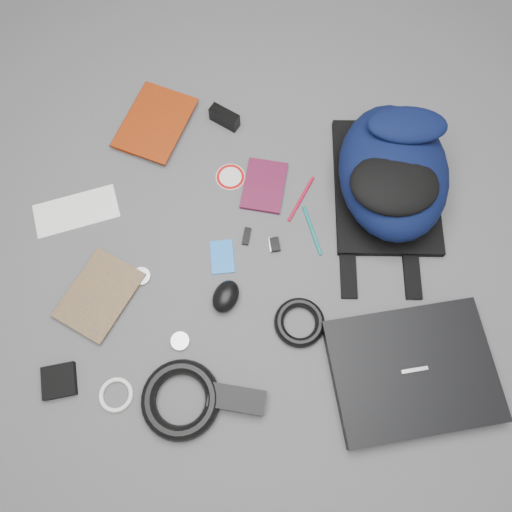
# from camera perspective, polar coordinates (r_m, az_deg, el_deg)

# --- Properties ---
(ground) EXTENTS (4.00, 4.00, 0.00)m
(ground) POSITION_cam_1_polar(r_m,az_deg,el_deg) (1.38, 0.00, -0.28)
(ground) COLOR #4F4F51
(ground) RESTS_ON ground
(backpack) EXTENTS (0.37, 0.50, 0.19)m
(backpack) POSITION_cam_1_polar(r_m,az_deg,el_deg) (1.44, 15.41, 9.31)
(backpack) COLOR black
(backpack) RESTS_ON ground
(laptop) EXTENTS (0.48, 0.42, 0.04)m
(laptop) POSITION_cam_1_polar(r_m,az_deg,el_deg) (1.35, 17.42, -12.41)
(laptop) COLOR black
(laptop) RESTS_ON ground
(textbook_red) EXTENTS (0.24, 0.28, 0.03)m
(textbook_red) POSITION_cam_1_polar(r_m,az_deg,el_deg) (1.63, -14.43, 15.48)
(textbook_red) COLOR maroon
(textbook_red) RESTS_ON ground
(comic_book) EXTENTS (0.23, 0.26, 0.02)m
(comic_book) POSITION_cam_1_polar(r_m,az_deg,el_deg) (1.44, -19.96, -2.71)
(comic_book) COLOR #C3950D
(comic_book) RESTS_ON ground
(envelope) EXTENTS (0.26, 0.20, 0.00)m
(envelope) POSITION_cam_1_polar(r_m,az_deg,el_deg) (1.52, -19.85, 4.84)
(envelope) COLOR white
(envelope) RESTS_ON ground
(dvd_case) EXTENTS (0.12, 0.17, 0.01)m
(dvd_case) POSITION_cam_1_polar(r_m,az_deg,el_deg) (1.47, 0.96, 8.05)
(dvd_case) COLOR #440D24
(dvd_case) RESTS_ON ground
(compact_camera) EXTENTS (0.10, 0.07, 0.05)m
(compact_camera) POSITION_cam_1_polar(r_m,az_deg,el_deg) (1.57, -3.62, 15.51)
(compact_camera) COLOR black
(compact_camera) RESTS_ON ground
(sticker_disc) EXTENTS (0.10, 0.10, 0.00)m
(sticker_disc) POSITION_cam_1_polar(r_m,az_deg,el_deg) (1.49, -2.93, 9.01)
(sticker_disc) COLOR white
(sticker_disc) RESTS_ON ground
(pen_teal) EXTENTS (0.07, 0.14, 0.01)m
(pen_teal) POSITION_cam_1_polar(r_m,az_deg,el_deg) (1.42, 6.43, 2.96)
(pen_teal) COLOR #0D766A
(pen_teal) RESTS_ON ground
(pen_red) EXTENTS (0.06, 0.15, 0.01)m
(pen_red) POSITION_cam_1_polar(r_m,az_deg,el_deg) (1.46, 5.18, 6.54)
(pen_red) COLOR #B40D2D
(pen_red) RESTS_ON ground
(id_badge) EXTENTS (0.08, 0.11, 0.00)m
(id_badge) POSITION_cam_1_polar(r_m,az_deg,el_deg) (1.39, -3.89, -0.08)
(id_badge) COLOR blue
(id_badge) RESTS_ON ground
(usb_black) EXTENTS (0.02, 0.05, 0.01)m
(usb_black) POSITION_cam_1_polar(r_m,az_deg,el_deg) (1.40, -1.08, 2.27)
(usb_black) COLOR black
(usb_black) RESTS_ON ground
(usb_silver) EXTENTS (0.03, 0.05, 0.01)m
(usb_silver) POSITION_cam_1_polar(r_m,az_deg,el_deg) (1.39, 1.87, 1.30)
(usb_silver) COLOR #B4B4B7
(usb_silver) RESTS_ON ground
(key_fob) EXTENTS (0.04, 0.05, 0.01)m
(key_fob) POSITION_cam_1_polar(r_m,az_deg,el_deg) (1.39, 2.17, 1.33)
(key_fob) COLOR black
(key_fob) RESTS_ON ground
(mouse) EXTENTS (0.09, 0.11, 0.05)m
(mouse) POSITION_cam_1_polar(r_m,az_deg,el_deg) (1.33, -3.47, -4.63)
(mouse) COLOR black
(mouse) RESTS_ON ground
(headphone_left) EXTENTS (0.06, 0.06, 0.01)m
(headphone_left) POSITION_cam_1_polar(r_m,az_deg,el_deg) (1.40, -12.96, -2.28)
(headphone_left) COLOR #B4B3B6
(headphone_left) RESTS_ON ground
(headphone_right) EXTENTS (0.06, 0.06, 0.01)m
(headphone_right) POSITION_cam_1_polar(r_m,az_deg,el_deg) (1.34, -8.66, -9.60)
(headphone_right) COLOR #ADACAF
(headphone_right) RESTS_ON ground
(cable_coil) EXTENTS (0.17, 0.17, 0.03)m
(cable_coil) POSITION_cam_1_polar(r_m,az_deg,el_deg) (1.33, 4.99, -7.57)
(cable_coil) COLOR black
(cable_coil) RESTS_ON ground
(power_brick) EXTENTS (0.14, 0.06, 0.03)m
(power_brick) POSITION_cam_1_polar(r_m,az_deg,el_deg) (1.29, -2.21, -16.02)
(power_brick) COLOR black
(power_brick) RESTS_ON ground
(power_cord_coil) EXTENTS (0.25, 0.25, 0.04)m
(power_cord_coil) POSITION_cam_1_polar(r_m,az_deg,el_deg) (1.30, -8.60, -15.91)
(power_cord_coil) COLOR black
(power_cord_coil) RESTS_ON ground
(pouch) EXTENTS (0.11, 0.11, 0.02)m
(pouch) POSITION_cam_1_polar(r_m,az_deg,el_deg) (1.39, -21.58, -13.14)
(pouch) COLOR black
(pouch) RESTS_ON ground
(white_cable_coil) EXTENTS (0.10, 0.10, 0.01)m
(white_cable_coil) POSITION_cam_1_polar(r_m,az_deg,el_deg) (1.35, -15.71, -15.02)
(white_cable_coil) COLOR white
(white_cable_coil) RESTS_ON ground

